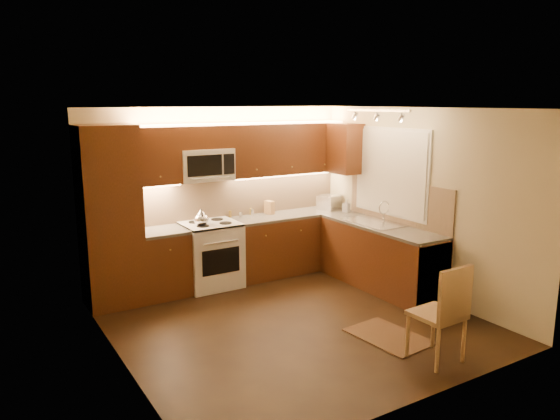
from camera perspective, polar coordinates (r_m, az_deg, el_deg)
floor at (r=6.48m, az=1.44°, el=-11.89°), size 4.00×4.00×0.01m
ceiling at (r=5.94m, az=1.56°, el=10.82°), size 4.00×4.00×0.01m
wall_back at (r=7.81m, az=-6.51°, el=1.70°), size 4.00×0.01×2.50m
wall_front at (r=4.60m, az=15.24°, el=-5.62°), size 4.00×0.01×2.50m
wall_left at (r=5.30m, az=-16.99°, el=-3.44°), size 0.01×4.00×2.50m
wall_right at (r=7.35m, az=14.70°, el=0.77°), size 0.01×4.00×2.50m
pantry at (r=7.02m, az=-17.72°, el=-0.73°), size 0.70×0.60×2.30m
base_cab_back_left at (r=7.37m, az=-12.38°, el=-5.65°), size 0.62×0.60×0.86m
counter_back_left at (r=7.25m, az=-12.53°, el=-2.25°), size 0.62×0.60×0.04m
base_cab_back_right at (r=8.22m, az=1.11°, el=-3.59°), size 1.92×0.60×0.86m
counter_back_right at (r=8.11m, az=1.12°, el=-0.52°), size 1.92×0.60×0.04m
base_cab_right at (r=7.61m, az=10.64°, el=-5.03°), size 0.60×2.00×0.86m
counter_right at (r=7.50m, az=10.77°, el=-1.73°), size 0.60×2.00×0.04m
dishwasher at (r=7.13m, az=14.42°, el=-6.33°), size 0.58×0.60×0.84m
backsplash_back at (r=7.96m, az=-4.18°, el=1.56°), size 3.30×0.02×0.60m
backsplash_right at (r=7.63m, az=12.48°, el=0.88°), size 0.02×2.00×0.60m
upper_cab_back_left at (r=7.20m, az=-13.21°, el=5.66°), size 0.62×0.35×0.75m
upper_cab_back_right at (r=8.07m, az=0.67°, el=6.56°), size 1.92×0.35×0.75m
upper_cab_bridge at (r=7.43m, az=-8.19°, el=7.72°), size 0.76×0.35×0.31m
upper_cab_right_corner at (r=8.18m, az=6.97°, el=6.55°), size 0.35×0.50×0.75m
stove at (r=7.58m, az=-7.39°, el=-4.76°), size 0.76×0.65×0.92m
microwave at (r=7.45m, az=-8.06°, el=4.84°), size 0.76×0.38×0.44m
window_frame at (r=7.67m, az=11.81°, el=3.99°), size 0.03×1.44×1.24m
window_blinds at (r=7.66m, az=11.70°, el=3.99°), size 0.02×1.36×1.16m
sink at (r=7.59m, az=10.04°, el=-0.81°), size 0.52×0.86×0.15m
faucet at (r=7.69m, az=11.07°, el=-0.12°), size 0.20×0.04×0.30m
track_light_bar at (r=7.20m, az=10.35°, el=10.44°), size 0.04×1.20×0.03m
kettle at (r=7.29m, az=-8.43°, el=-0.76°), size 0.24×0.24×0.23m
toaster_oven at (r=8.50m, az=5.30°, el=0.86°), size 0.43×0.39×0.22m
knife_block at (r=8.07m, az=-1.14°, el=0.28°), size 0.12×0.16×0.20m
spice_jar_a at (r=7.82m, az=-4.23°, el=-0.53°), size 0.06×0.06×0.09m
spice_jar_b at (r=7.87m, az=-5.35°, el=-0.43°), size 0.06×0.06×0.10m
spice_jar_c at (r=7.97m, az=-2.98°, el=-0.23°), size 0.06×0.06×0.10m
spice_jar_d at (r=8.02m, az=-3.12°, el=-0.17°), size 0.04×0.04×0.10m
soap_bottle at (r=8.25m, az=7.10°, el=0.47°), size 0.12×0.12×0.21m
rug at (r=6.21m, az=11.55°, el=-13.10°), size 0.67×0.94×0.01m
dining_chair at (r=5.64m, az=16.44°, el=-10.41°), size 0.47×0.47×1.02m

